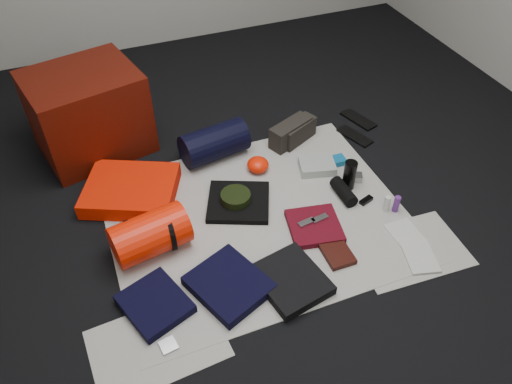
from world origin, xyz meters
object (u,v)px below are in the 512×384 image
object	(u,v)px
navy_duffel	(214,143)
sleeping_pad	(131,190)
stuff_sack	(150,235)
water_bottle	(350,175)
red_cabinet	(88,113)
compact_camera	(353,177)
paperback_book	(336,251)

from	to	relation	value
navy_duffel	sleeping_pad	bearing A→B (deg)	-172.74
stuff_sack	navy_duffel	size ratio (longest dim) A/B	0.94
navy_duffel	water_bottle	xyz separation A→B (m)	(0.64, -0.56, -0.01)
red_cabinet	water_bottle	bearing A→B (deg)	-48.50
navy_duffel	water_bottle	world-z (taller)	navy_duffel
sleeping_pad	stuff_sack	bearing A→B (deg)	-87.11
stuff_sack	compact_camera	distance (m)	1.25
navy_duffel	compact_camera	bearing A→B (deg)	-45.69
sleeping_pad	red_cabinet	bearing A→B (deg)	102.05
water_bottle	compact_camera	world-z (taller)	water_bottle
navy_duffel	stuff_sack	bearing A→B (deg)	-140.92
red_cabinet	paperback_book	xyz separation A→B (m)	(1.01, -1.36, -0.24)
navy_duffel	red_cabinet	bearing A→B (deg)	141.24
stuff_sack	water_bottle	bearing A→B (deg)	2.49
stuff_sack	water_bottle	xyz separation A→B (m)	(1.18, 0.05, -0.02)
water_bottle	compact_camera	size ratio (longest dim) A/B	1.80
stuff_sack	water_bottle	world-z (taller)	stuff_sack
red_cabinet	sleeping_pad	distance (m)	0.60
paperback_book	water_bottle	bearing A→B (deg)	54.82
red_cabinet	navy_duffel	size ratio (longest dim) A/B	1.55
stuff_sack	paperback_book	xyz separation A→B (m)	(0.87, -0.37, -0.10)
compact_camera	paperback_book	world-z (taller)	compact_camera
water_bottle	paperback_book	world-z (taller)	water_bottle
stuff_sack	compact_camera	world-z (taller)	stuff_sack
sleeping_pad	stuff_sack	xyz separation A→B (m)	(0.02, -0.44, 0.07)
red_cabinet	navy_duffel	distance (m)	0.79
sleeping_pad	navy_duffel	distance (m)	0.59
sleeping_pad	compact_camera	distance (m)	1.31
red_cabinet	stuff_sack	xyz separation A→B (m)	(0.14, -0.99, -0.15)
red_cabinet	sleeping_pad	world-z (taller)	red_cabinet
compact_camera	sleeping_pad	bearing A→B (deg)	-168.25
navy_duffel	water_bottle	size ratio (longest dim) A/B	2.20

